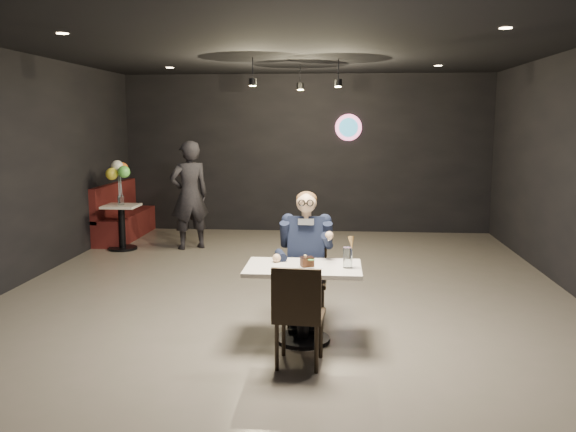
# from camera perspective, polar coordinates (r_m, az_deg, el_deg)

# --- Properties ---
(floor) EXTENTS (9.00, 9.00, 0.00)m
(floor) POSITION_cam_1_polar(r_m,az_deg,el_deg) (7.52, -0.17, -7.46)
(floor) COLOR #6B6259
(floor) RESTS_ON ground
(wall_sign) EXTENTS (0.50, 0.06, 0.50)m
(wall_sign) POSITION_cam_1_polar(r_m,az_deg,el_deg) (11.67, 5.68, 8.25)
(wall_sign) COLOR pink
(wall_sign) RESTS_ON floor
(pendant_lights) EXTENTS (1.40, 1.20, 0.36)m
(pendant_lights) POSITION_cam_1_polar(r_m,az_deg,el_deg) (9.25, 0.91, 13.61)
(pendant_lights) COLOR black
(pendant_lights) RESTS_ON floor
(main_table) EXTENTS (1.10, 0.70, 0.75)m
(main_table) POSITION_cam_1_polar(r_m,az_deg,el_deg) (5.92, 1.43, -8.23)
(main_table) COLOR white
(main_table) RESTS_ON floor
(chair_far) EXTENTS (0.42, 0.46, 0.92)m
(chair_far) POSITION_cam_1_polar(r_m,az_deg,el_deg) (6.42, 1.71, -6.06)
(chair_far) COLOR black
(chair_far) RESTS_ON floor
(chair_near) EXTENTS (0.46, 0.49, 0.92)m
(chair_near) POSITION_cam_1_polar(r_m,az_deg,el_deg) (5.36, 1.08, -9.11)
(chair_near) COLOR black
(chair_near) RESTS_ON floor
(seated_man) EXTENTS (0.60, 0.80, 1.44)m
(seated_man) POSITION_cam_1_polar(r_m,az_deg,el_deg) (6.36, 1.73, -3.80)
(seated_man) COLOR black
(seated_man) RESTS_ON floor
(dessert_plate) EXTENTS (0.20, 0.20, 0.01)m
(dessert_plate) POSITION_cam_1_polar(r_m,az_deg,el_deg) (5.73, 2.26, -4.85)
(dessert_plate) COLOR white
(dessert_plate) RESTS_ON main_table
(cake_slice) EXTENTS (0.14, 0.13, 0.08)m
(cake_slice) POSITION_cam_1_polar(r_m,az_deg,el_deg) (5.74, 1.80, -4.33)
(cake_slice) COLOR black
(cake_slice) RESTS_ON dessert_plate
(mint_leaf) EXTENTS (0.06, 0.04, 0.01)m
(mint_leaf) POSITION_cam_1_polar(r_m,az_deg,el_deg) (5.66, 2.18, -4.11)
(mint_leaf) COLOR #297E34
(mint_leaf) RESTS_ON cake_slice
(sundae_glass) EXTENTS (0.09, 0.09, 0.19)m
(sundae_glass) POSITION_cam_1_polar(r_m,az_deg,el_deg) (5.76, 5.61, -3.89)
(sundae_glass) COLOR silver
(sundae_glass) RESTS_ON main_table
(wafer_cone) EXTENTS (0.07, 0.07, 0.12)m
(wafer_cone) POSITION_cam_1_polar(r_m,az_deg,el_deg) (5.71, 5.96, -2.52)
(wafer_cone) COLOR tan
(wafer_cone) RESTS_ON sundae_glass
(booth_bench) EXTENTS (0.50, 2.00, 1.00)m
(booth_bench) POSITION_cam_1_polar(r_m,az_deg,el_deg) (11.48, -15.01, 0.47)
(booth_bench) COLOR #3F0D10
(booth_bench) RESTS_ON floor
(side_table) EXTENTS (0.54, 0.54, 0.68)m
(side_table) POSITION_cam_1_polar(r_m,az_deg,el_deg) (10.48, -15.26, -1.22)
(side_table) COLOR white
(side_table) RESTS_ON floor
(balloon_vase) EXTENTS (0.10, 0.10, 0.16)m
(balloon_vase) POSITION_cam_1_polar(r_m,az_deg,el_deg) (10.41, -15.37, 1.44)
(balloon_vase) COLOR silver
(balloon_vase) RESTS_ON side_table
(balloon_bunch) EXTENTS (0.36, 0.36, 0.60)m
(balloon_bunch) POSITION_cam_1_polar(r_m,az_deg,el_deg) (10.37, -15.45, 3.48)
(balloon_bunch) COLOR yellow
(balloon_bunch) RESTS_ON balloon_vase
(passerby) EXTENTS (0.78, 0.71, 1.80)m
(passerby) POSITION_cam_1_polar(r_m,az_deg,el_deg) (10.24, -9.21, 1.93)
(passerby) COLOR black
(passerby) RESTS_ON floor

